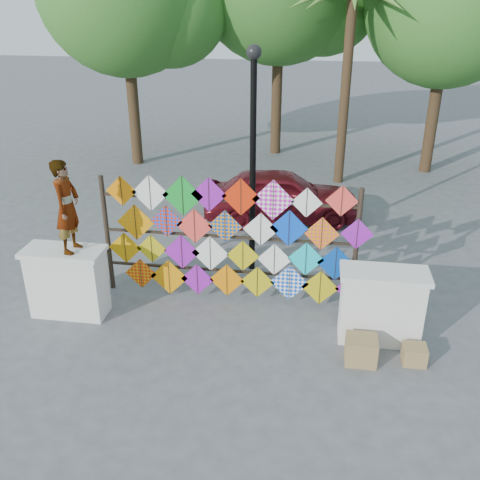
# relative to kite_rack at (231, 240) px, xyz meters

# --- Properties ---
(ground) EXTENTS (80.00, 80.00, 0.00)m
(ground) POSITION_rel_kite_rack_xyz_m (-0.08, -0.73, -1.21)
(ground) COLOR slate
(ground) RESTS_ON ground
(parapet_left) EXTENTS (1.40, 0.65, 1.28)m
(parapet_left) POSITION_rel_kite_rack_xyz_m (-2.78, -0.93, -0.56)
(parapet_left) COLOR white
(parapet_left) RESTS_ON ground
(parapet_right) EXTENTS (1.40, 0.65, 1.28)m
(parapet_right) POSITION_rel_kite_rack_xyz_m (2.62, -0.93, -0.56)
(parapet_right) COLOR white
(parapet_right) RESTS_ON ground
(kite_rack) EXTENTS (4.93, 0.24, 2.40)m
(kite_rack) POSITION_rel_kite_rack_xyz_m (0.00, 0.00, 0.00)
(kite_rack) COLOR black
(kite_rack) RESTS_ON ground
(tree_east) EXTENTS (5.40, 4.80, 7.42)m
(tree_east) POSITION_rel_kite_rack_xyz_m (5.02, 8.80, 3.77)
(tree_east) COLOR #45331D
(tree_east) RESTS_ON ground
(palm_tree) EXTENTS (3.62, 3.62, 5.83)m
(palm_tree) POSITION_rel_kite_rack_xyz_m (2.12, 7.27, 3.74)
(palm_tree) COLOR #45331D
(palm_tree) RESTS_ON ground
(vendor_woman) EXTENTS (0.40, 0.59, 1.60)m
(vendor_woman) POSITION_rel_kite_rack_xyz_m (-2.58, -0.93, 0.86)
(vendor_woman) COLOR #99999E
(vendor_woman) RESTS_ON parapet_left
(sedan) EXTENTS (4.02, 2.07, 1.31)m
(sedan) POSITION_rel_kite_rack_xyz_m (0.61, 4.02, -0.56)
(sedan) COLOR maroon
(sedan) RESTS_ON ground
(lamppost) EXTENTS (0.28, 0.28, 4.46)m
(lamppost) POSITION_rel_kite_rack_xyz_m (0.22, 1.27, 1.48)
(lamppost) COLOR black
(lamppost) RESTS_ON ground
(cardboard_box_near) EXTENTS (0.48, 0.43, 0.43)m
(cardboard_box_near) POSITION_rel_kite_rack_xyz_m (2.31, -1.58, -1.00)
(cardboard_box_near) COLOR #A3804F
(cardboard_box_near) RESTS_ON ground
(cardboard_box_far) EXTENTS (0.36, 0.33, 0.30)m
(cardboard_box_far) POSITION_rel_kite_rack_xyz_m (3.14, -1.49, -1.06)
(cardboard_box_far) COLOR #A3804F
(cardboard_box_far) RESTS_ON ground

